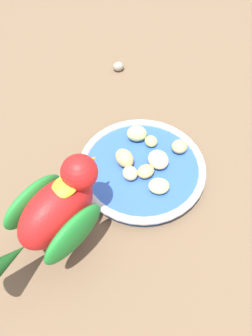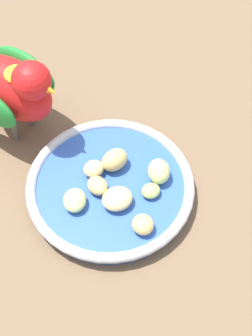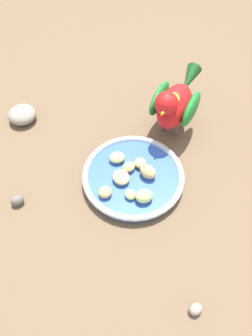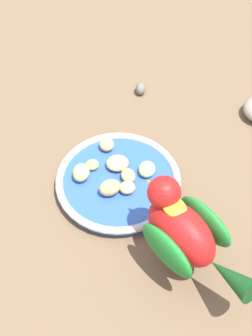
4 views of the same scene
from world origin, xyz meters
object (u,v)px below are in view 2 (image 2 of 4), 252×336
object	(u,v)px
apple_piece_7	(151,191)
feeding_bowl	(112,185)
apple_piece_2	(115,160)
apple_piece_1	(117,199)
apple_piece_3	(159,171)
parrot	(8,85)
apple_piece_0	(94,169)
apple_piece_4	(143,225)
apple_piece_5	(75,200)
apple_piece_6	(98,186)

from	to	relation	value
apple_piece_7	feeding_bowl	bearing A→B (deg)	21.02
feeding_bowl	apple_piece_2	size ratio (longest dim) A/B	5.94
apple_piece_1	apple_piece_2	distance (m)	0.06
apple_piece_2	apple_piece_3	world-z (taller)	same
apple_piece_1	parrot	distance (m)	0.21
apple_piece_0	apple_piece_4	world-z (taller)	same
apple_piece_0	apple_piece_5	xyz separation A→B (m)	(-0.01, 0.05, -0.00)
apple_piece_5	feeding_bowl	bearing A→B (deg)	-103.32
apple_piece_5	parrot	distance (m)	0.18
feeding_bowl	apple_piece_5	size ratio (longest dim) A/B	6.44
apple_piece_3	parrot	distance (m)	0.23
apple_piece_0	apple_piece_4	distance (m)	0.10
apple_piece_1	apple_piece_2	world-z (taller)	apple_piece_2
apple_piece_5	apple_piece_6	size ratio (longest dim) A/B	1.15
apple_piece_7	parrot	xyz separation A→B (m)	(0.23, 0.03, 0.06)
apple_piece_2	apple_piece_5	xyz separation A→B (m)	(-0.00, 0.08, -0.00)
apple_piece_3	parrot	world-z (taller)	parrot
apple_piece_1	apple_piece_4	distance (m)	0.05
apple_piece_1	apple_piece_6	xyz separation A→B (m)	(0.03, 0.00, -0.00)
apple_piece_3	apple_piece_6	xyz separation A→B (m)	(0.05, 0.07, -0.00)
apple_piece_1	apple_piece_3	size ratio (longest dim) A/B	1.11
apple_piece_6	apple_piece_7	bearing A→B (deg)	-144.98
apple_piece_7	apple_piece_3	bearing A→B (deg)	-72.09
apple_piece_7	apple_piece_4	bearing A→B (deg)	118.14
apple_piece_1	apple_piece_5	bearing A→B (deg)	42.77
apple_piece_2	apple_piece_3	size ratio (longest dim) A/B	1.04
apple_piece_4	parrot	bearing A→B (deg)	-4.40
apple_piece_1	parrot	bearing A→B (deg)	-3.41
apple_piece_0	apple_piece_6	xyz separation A→B (m)	(-0.02, 0.02, -0.00)
feeding_bowl	apple_piece_4	bearing A→B (deg)	160.40
apple_piece_5	parrot	xyz separation A→B (m)	(0.16, -0.05, 0.06)
apple_piece_1	apple_piece_3	distance (m)	0.07
apple_piece_0	apple_piece_2	world-z (taller)	apple_piece_2
apple_piece_0	parrot	bearing A→B (deg)	0.90
apple_piece_0	apple_piece_2	size ratio (longest dim) A/B	0.74
apple_piece_4	apple_piece_6	bearing A→B (deg)	-4.30
apple_piece_5	parrot	size ratio (longest dim) A/B	0.16
apple_piece_0	apple_piece_7	distance (m)	0.08
apple_piece_0	apple_piece_7	world-z (taller)	apple_piece_0
apple_piece_3	apple_piece_0	bearing A→B (deg)	36.53
apple_piece_3	apple_piece_6	distance (m)	0.08
apple_piece_3	apple_piece_1	bearing A→B (deg)	77.16
apple_piece_3	apple_piece_6	bearing A→B (deg)	54.41
apple_piece_6	apple_piece_1	bearing A→B (deg)	-178.04
apple_piece_3	apple_piece_4	size ratio (longest dim) A/B	1.27
apple_piece_6	apple_piece_7	xyz separation A→B (m)	(-0.06, -0.04, -0.00)
apple_piece_3	apple_piece_4	xyz separation A→B (m)	(-0.03, 0.07, -0.00)
feeding_bowl	apple_piece_4	xyz separation A→B (m)	(-0.07, 0.03, 0.02)
feeding_bowl	apple_piece_0	bearing A→B (deg)	9.92
apple_piece_1	apple_piece_3	world-z (taller)	apple_piece_3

